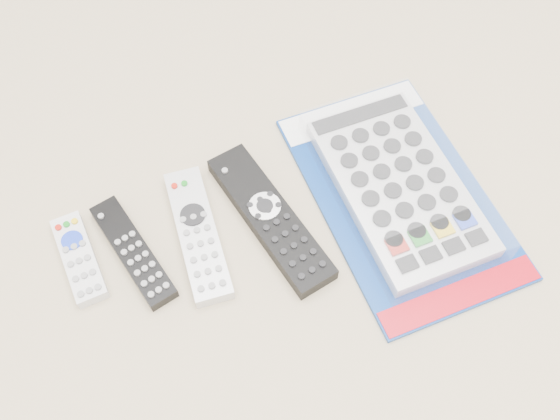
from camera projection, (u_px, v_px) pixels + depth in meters
name	position (u px, v px, depth m)	size (l,w,h in m)	color
remote_small_grey	(79.00, 258.00, 0.83)	(0.04, 0.14, 0.02)	silver
remote_slim_black	(133.00, 252.00, 0.84)	(0.07, 0.18, 0.02)	black
remote_silver_dvd	(198.00, 234.00, 0.85)	(0.08, 0.21, 0.02)	silver
remote_large_black	(270.00, 218.00, 0.86)	(0.09, 0.25, 0.03)	black
jumbo_remote_packaged	(400.00, 185.00, 0.88)	(0.25, 0.39, 0.05)	navy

